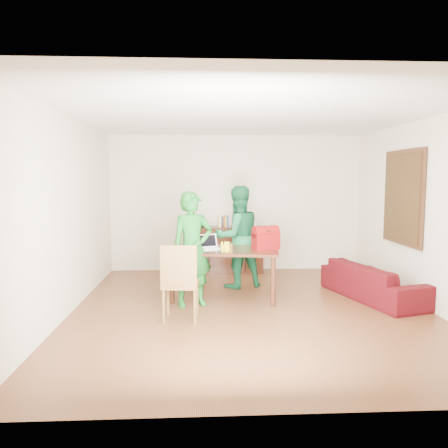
{
  "coord_description": "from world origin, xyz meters",
  "views": [
    {
      "loc": [
        -0.69,
        -5.97,
        1.85
      ],
      "look_at": [
        -0.34,
        0.83,
        1.13
      ],
      "focal_mm": 35.0,
      "sensor_mm": 36.0,
      "label": 1
    }
  ],
  "objects": [
    {
      "name": "sofa",
      "position": [
        1.95,
        0.48,
        0.27
      ],
      "size": [
        1.22,
        1.98,
        0.54
      ],
      "primitive_type": "imported",
      "rotation": [
        0.0,
        0.0,
        1.86
      ],
      "color": "#3B0A07",
      "rests_on": "ground"
    },
    {
      "name": "red_bag",
      "position": [
        0.28,
        0.57,
        0.91
      ],
      "size": [
        0.43,
        0.32,
        0.28
      ],
      "primitive_type": "cube",
      "rotation": [
        0.0,
        0.0,
        0.29
      ],
      "color": "maroon",
      "rests_on": "table"
    },
    {
      "name": "person_near",
      "position": [
        -0.82,
        0.26,
        0.83
      ],
      "size": [
        0.7,
        0.57,
        1.66
      ],
      "primitive_type": "imported",
      "rotation": [
        0.0,
        0.0,
        0.33
      ],
      "color": "#16651E",
      "rests_on": "ground"
    },
    {
      "name": "room",
      "position": [
        0.01,
        0.13,
        1.31
      ],
      "size": [
        5.2,
        5.7,
        2.9
      ],
      "color": "#412410",
      "rests_on": "ground"
    },
    {
      "name": "bottle",
      "position": [
        -0.27,
        0.25,
        0.85
      ],
      "size": [
        0.06,
        0.06,
        0.16
      ],
      "primitive_type": "cylinder",
      "rotation": [
        0.0,
        0.0,
        -0.1
      ],
      "color": "brown",
      "rests_on": "table"
    },
    {
      "name": "laptop",
      "position": [
        -0.56,
        0.6,
        0.81
      ],
      "size": [
        0.36,
        0.31,
        0.22
      ],
      "rotation": [
        0.0,
        0.0,
        0.34
      ],
      "color": "white",
      "rests_on": "table"
    },
    {
      "name": "table",
      "position": [
        -0.34,
        0.63,
        0.67
      ],
      "size": [
        1.76,
        1.17,
        0.77
      ],
      "rotation": [
        0.0,
        0.0,
        -0.16
      ],
      "color": "#31190D",
      "rests_on": "ground"
    },
    {
      "name": "person_far",
      "position": [
        -0.08,
        1.32,
        0.86
      ],
      "size": [
        1.01,
        0.9,
        1.72
      ],
      "primitive_type": "imported",
      "rotation": [
        0.0,
        0.0,
        3.5
      ],
      "color": "#145D33",
      "rests_on": "ground"
    },
    {
      "name": "chair",
      "position": [
        -0.97,
        -0.39,
        0.3
      ],
      "size": [
        0.49,
        0.47,
        1.01
      ],
      "rotation": [
        0.0,
        0.0,
        -0.07
      ],
      "color": "brown",
      "rests_on": "ground"
    },
    {
      "name": "bananas",
      "position": [
        -0.35,
        0.26,
        0.8
      ],
      "size": [
        0.18,
        0.11,
        0.07
      ],
      "primitive_type": null,
      "rotation": [
        0.0,
        0.0,
        0.01
      ],
      "color": "yellow",
      "rests_on": "table"
    }
  ]
}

